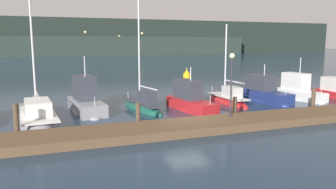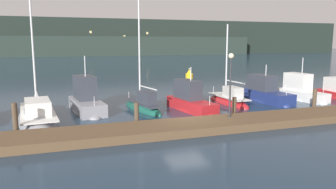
{
  "view_description": "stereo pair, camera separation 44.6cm",
  "coord_description": "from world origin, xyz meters",
  "px_view_note": "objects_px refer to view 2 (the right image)",
  "views": [
    {
      "loc": [
        -7.88,
        -18.15,
        4.89
      ],
      "look_at": [
        0.0,
        3.56,
        1.2
      ],
      "focal_mm": 35.0,
      "sensor_mm": 36.0,
      "label": 1
    },
    {
      "loc": [
        -7.46,
        -18.3,
        4.89
      ],
      "look_at": [
        0.0,
        3.56,
        1.2
      ],
      "focal_mm": 35.0,
      "sensor_mm": 36.0,
      "label": 2
    }
  ],
  "objects_px": {
    "channel_buoy": "(189,78)",
    "sailboat_berth_7": "(229,101)",
    "sailboat_berth_5": "(143,107)",
    "sailboat_berth_3": "(38,119)",
    "dock_lamppost": "(231,74)",
    "motorboat_berth_8": "(265,96)",
    "motorboat_berth_4": "(86,104)",
    "motorboat_berth_6": "(190,104)",
    "motorboat_berth_9": "(301,95)"
  },
  "relations": [
    {
      "from": "motorboat_berth_6",
      "to": "motorboat_berth_9",
      "type": "xyz_separation_m",
      "value": [
        10.78,
        1.15,
        -0.01
      ]
    },
    {
      "from": "motorboat_berth_6",
      "to": "motorboat_berth_9",
      "type": "distance_m",
      "value": 10.84
    },
    {
      "from": "channel_buoy",
      "to": "sailboat_berth_7",
      "type": "bearing_deg",
      "value": -97.75
    },
    {
      "from": "sailboat_berth_5",
      "to": "sailboat_berth_7",
      "type": "height_order",
      "value": "sailboat_berth_5"
    },
    {
      "from": "sailboat_berth_5",
      "to": "dock_lamppost",
      "type": "height_order",
      "value": "sailboat_berth_5"
    },
    {
      "from": "motorboat_berth_8",
      "to": "dock_lamppost",
      "type": "relative_size",
      "value": 1.54
    },
    {
      "from": "sailboat_berth_3",
      "to": "motorboat_berth_8",
      "type": "distance_m",
      "value": 17.77
    },
    {
      "from": "sailboat_berth_5",
      "to": "motorboat_berth_8",
      "type": "bearing_deg",
      "value": 0.88
    },
    {
      "from": "sailboat_berth_7",
      "to": "motorboat_berth_9",
      "type": "height_order",
      "value": "sailboat_berth_7"
    },
    {
      "from": "dock_lamppost",
      "to": "motorboat_berth_8",
      "type": "bearing_deg",
      "value": 41.42
    },
    {
      "from": "motorboat_berth_9",
      "to": "dock_lamppost",
      "type": "height_order",
      "value": "dock_lamppost"
    },
    {
      "from": "motorboat_berth_4",
      "to": "dock_lamppost",
      "type": "relative_size",
      "value": 1.47
    },
    {
      "from": "motorboat_berth_6",
      "to": "channel_buoy",
      "type": "relative_size",
      "value": 2.91
    },
    {
      "from": "motorboat_berth_4",
      "to": "motorboat_berth_8",
      "type": "relative_size",
      "value": 0.96
    },
    {
      "from": "motorboat_berth_4",
      "to": "sailboat_berth_7",
      "type": "height_order",
      "value": "sailboat_berth_7"
    },
    {
      "from": "sailboat_berth_5",
      "to": "motorboat_berth_9",
      "type": "relative_size",
      "value": 1.7
    },
    {
      "from": "sailboat_berth_7",
      "to": "channel_buoy",
      "type": "relative_size",
      "value": 3.6
    },
    {
      "from": "dock_lamppost",
      "to": "sailboat_berth_7",
      "type": "bearing_deg",
      "value": 60.94
    },
    {
      "from": "motorboat_berth_4",
      "to": "dock_lamppost",
      "type": "bearing_deg",
      "value": -39.07
    },
    {
      "from": "sailboat_berth_3",
      "to": "sailboat_berth_5",
      "type": "distance_m",
      "value": 7.22
    },
    {
      "from": "sailboat_berth_3",
      "to": "motorboat_berth_8",
      "type": "bearing_deg",
      "value": 4.07
    },
    {
      "from": "motorboat_berth_4",
      "to": "dock_lamppost",
      "type": "height_order",
      "value": "dock_lamppost"
    },
    {
      "from": "sailboat_berth_5",
      "to": "dock_lamppost",
      "type": "distance_m",
      "value": 7.49
    },
    {
      "from": "motorboat_berth_4",
      "to": "motorboat_berth_8",
      "type": "distance_m",
      "value": 14.56
    },
    {
      "from": "sailboat_berth_7",
      "to": "motorboat_berth_6",
      "type": "bearing_deg",
      "value": -159.29
    },
    {
      "from": "sailboat_berth_5",
      "to": "channel_buoy",
      "type": "bearing_deg",
      "value": 54.9
    },
    {
      "from": "sailboat_berth_7",
      "to": "motorboat_berth_9",
      "type": "bearing_deg",
      "value": -3.08
    },
    {
      "from": "sailboat_berth_5",
      "to": "dock_lamppost",
      "type": "relative_size",
      "value": 2.36
    },
    {
      "from": "sailboat_berth_5",
      "to": "motorboat_berth_6",
      "type": "bearing_deg",
      "value": -21.62
    },
    {
      "from": "motorboat_berth_4",
      "to": "sailboat_berth_5",
      "type": "bearing_deg",
      "value": -9.24
    },
    {
      "from": "motorboat_berth_4",
      "to": "sailboat_berth_7",
      "type": "distance_m",
      "value": 11.2
    },
    {
      "from": "motorboat_berth_6",
      "to": "sailboat_berth_7",
      "type": "bearing_deg",
      "value": 20.71
    },
    {
      "from": "motorboat_berth_8",
      "to": "channel_buoy",
      "type": "relative_size",
      "value": 3.07
    },
    {
      "from": "sailboat_berth_5",
      "to": "sailboat_berth_3",
      "type": "bearing_deg",
      "value": -171.25
    },
    {
      "from": "sailboat_berth_5",
      "to": "dock_lamppost",
      "type": "bearing_deg",
      "value": -55.85
    },
    {
      "from": "sailboat_berth_3",
      "to": "motorboat_berth_9",
      "type": "xyz_separation_m",
      "value": [
        21.14,
        0.97,
        0.29
      ]
    },
    {
      "from": "channel_buoy",
      "to": "dock_lamppost",
      "type": "xyz_separation_m",
      "value": [
        -5.01,
        -18.41,
        2.31
      ]
    },
    {
      "from": "sailboat_berth_5",
      "to": "motorboat_berth_8",
      "type": "xyz_separation_m",
      "value": [
        10.58,
        0.16,
        0.21
      ]
    },
    {
      "from": "motorboat_berth_6",
      "to": "sailboat_berth_7",
      "type": "relative_size",
      "value": 0.81
    },
    {
      "from": "sailboat_berth_5",
      "to": "sailboat_berth_7",
      "type": "relative_size",
      "value": 1.31
    },
    {
      "from": "sailboat_berth_3",
      "to": "motorboat_berth_6",
      "type": "distance_m",
      "value": 10.36
    },
    {
      "from": "sailboat_berth_5",
      "to": "channel_buoy",
      "type": "height_order",
      "value": "sailboat_berth_5"
    },
    {
      "from": "motorboat_berth_8",
      "to": "sailboat_berth_7",
      "type": "bearing_deg",
      "value": 178.79
    },
    {
      "from": "sailboat_berth_3",
      "to": "motorboat_berth_4",
      "type": "bearing_deg",
      "value": 28.87
    },
    {
      "from": "sailboat_berth_3",
      "to": "motorboat_berth_4",
      "type": "xyz_separation_m",
      "value": [
        3.16,
        1.74,
        0.41
      ]
    },
    {
      "from": "motorboat_berth_6",
      "to": "channel_buoy",
      "type": "xyz_separation_m",
      "value": [
        5.69,
        13.95,
        0.27
      ]
    },
    {
      "from": "sailboat_berth_3",
      "to": "sailboat_berth_7",
      "type": "distance_m",
      "value": 14.41
    },
    {
      "from": "motorboat_berth_8",
      "to": "channel_buoy",
      "type": "distance_m",
      "value": 12.63
    },
    {
      "from": "motorboat_berth_9",
      "to": "channel_buoy",
      "type": "relative_size",
      "value": 2.78
    },
    {
      "from": "motorboat_berth_8",
      "to": "dock_lamppost",
      "type": "height_order",
      "value": "dock_lamppost"
    }
  ]
}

